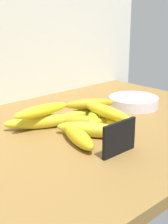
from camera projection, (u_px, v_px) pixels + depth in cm
name	position (u px, v px, depth cm)	size (l,w,h in cm)	color
counter_top	(86.00, 132.00, 99.36)	(110.00, 76.00, 3.00)	olive
back_wall	(11.00, 14.00, 116.20)	(130.00, 2.00, 70.00)	silver
chalkboard_sign	(119.00, 139.00, 80.19)	(11.00, 1.80, 8.40)	black
fruit_bowl	(134.00, 102.00, 118.37)	(17.63, 17.63, 3.60)	silver
banana_0	(92.00, 130.00, 91.14)	(20.12, 4.19, 4.19)	gold
banana_1	(40.00, 122.00, 97.53)	(20.86, 4.13, 4.13)	gold
banana_2	(110.00, 122.00, 98.47)	(17.55, 3.40, 3.40)	yellow
banana_3	(84.00, 114.00, 104.99)	(20.60, 3.65, 3.65)	gold
banana_4	(78.00, 137.00, 86.27)	(16.54, 4.28, 4.28)	gold
banana_5	(80.00, 121.00, 98.85)	(18.67, 3.50, 3.50)	gold
banana_6	(93.00, 119.00, 100.45)	(17.63, 3.96, 3.96)	gold
banana_7	(106.00, 111.00, 96.81)	(20.49, 3.50, 3.50)	yellow
banana_8	(90.00, 104.00, 103.65)	(16.02, 3.34, 3.34)	#BC8E19
banana_9	(42.00, 110.00, 95.65)	(18.39, 3.31, 3.31)	yellow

